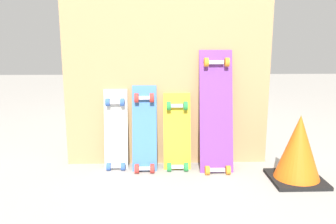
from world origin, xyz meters
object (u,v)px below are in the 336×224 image
skateboard_blue (145,133)px  skateboard_white (116,134)px  traffic_cone (298,149)px  skateboard_yellow (177,136)px  skateboard_purple (216,116)px

skateboard_blue → skateboard_white: bearing=170.3°
skateboard_white → traffic_cone: (1.18, -0.29, -0.03)m
skateboard_blue → skateboard_yellow: 0.23m
skateboard_yellow → skateboard_purple: skateboard_purple is taller
skateboard_white → skateboard_purple: size_ratio=0.70×
skateboard_blue → traffic_cone: bearing=-14.7°
skateboard_yellow → traffic_cone: 0.80m
skateboard_white → skateboard_yellow: size_ratio=1.05×
skateboard_white → skateboard_blue: size_ratio=0.96×
skateboard_yellow → traffic_cone: (0.76, -0.27, -0.01)m
skateboard_white → skateboard_blue: bearing=-9.7°
skateboard_blue → skateboard_yellow: size_ratio=1.09×
skateboard_yellow → skateboard_purple: 0.31m
skateboard_white → skateboard_yellow: skateboard_white is taller
skateboard_blue → skateboard_purple: (0.49, -0.02, 0.12)m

